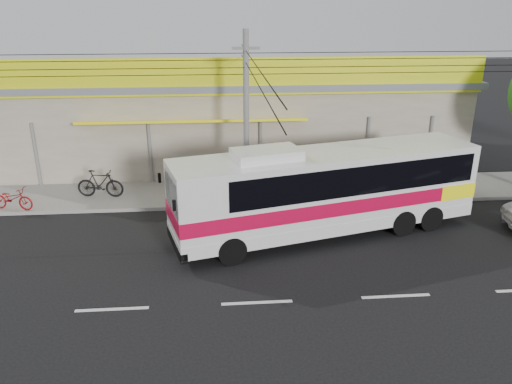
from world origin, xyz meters
TOP-DOWN VIEW (x-y plane):
  - ground at (0.00, 0.00)m, footprint 120.00×120.00m
  - sidewalk at (0.00, 6.00)m, footprint 30.00×3.20m
  - lane_markings at (0.00, -2.50)m, footprint 50.00×0.12m
  - storefront_building at (-0.01, 11.54)m, footprint 22.60×9.20m
  - coach_bus at (3.01, 1.83)m, footprint 11.28×5.11m
  - motorbike_red at (-9.16, 4.70)m, footprint 1.84×1.02m
  - motorbike_dark at (-5.95, 5.81)m, footprint 2.03×0.82m
  - utility_pole at (0.19, 4.82)m, footprint 34.00×14.00m

SIDE VIEW (x-z plane):
  - ground at x=0.00m, z-range 0.00..0.00m
  - lane_markings at x=0.00m, z-range -0.01..0.01m
  - sidewalk at x=0.00m, z-range 0.00..0.15m
  - motorbike_red at x=-9.16m, z-range 0.15..1.07m
  - motorbike_dark at x=-5.95m, z-range 0.15..1.34m
  - coach_bus at x=3.01m, z-range 0.12..3.52m
  - storefront_building at x=-0.01m, z-range -0.55..5.15m
  - utility_pole at x=0.19m, z-range 2.27..9.26m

